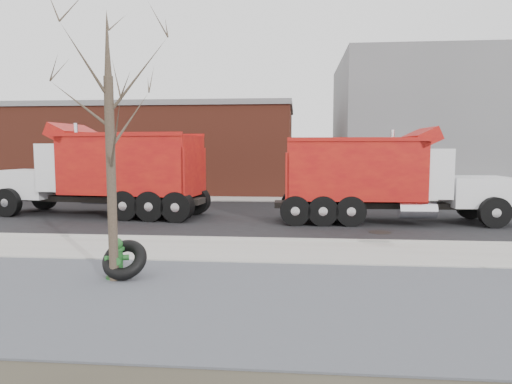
# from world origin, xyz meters

# --- Properties ---
(ground) EXTENTS (120.00, 120.00, 0.00)m
(ground) POSITION_xyz_m (0.00, 0.00, 0.00)
(ground) COLOR #383328
(ground) RESTS_ON ground
(gravel_verge) EXTENTS (60.00, 5.00, 0.03)m
(gravel_verge) POSITION_xyz_m (0.00, -3.50, 0.01)
(gravel_verge) COLOR slate
(gravel_verge) RESTS_ON ground
(sidewalk) EXTENTS (60.00, 2.50, 0.06)m
(sidewalk) POSITION_xyz_m (0.00, 0.25, 0.03)
(sidewalk) COLOR #9E9B93
(sidewalk) RESTS_ON ground
(curb) EXTENTS (60.00, 0.15, 0.11)m
(curb) POSITION_xyz_m (0.00, 1.55, 0.06)
(curb) COLOR #9E9B93
(curb) RESTS_ON ground
(road) EXTENTS (60.00, 9.40, 0.02)m
(road) POSITION_xyz_m (0.00, 6.30, 0.01)
(road) COLOR black
(road) RESTS_ON ground
(far_sidewalk) EXTENTS (60.00, 2.00, 0.06)m
(far_sidewalk) POSITION_xyz_m (0.00, 12.00, 0.03)
(far_sidewalk) COLOR #9E9B93
(far_sidewalk) RESTS_ON ground
(building_grey) EXTENTS (12.00, 10.00, 8.00)m
(building_grey) POSITION_xyz_m (9.00, 18.00, 4.00)
(building_grey) COLOR gray
(building_grey) RESTS_ON ground
(building_brick) EXTENTS (20.20, 8.20, 5.30)m
(building_brick) POSITION_xyz_m (-10.00, 17.00, 2.65)
(building_brick) COLOR maroon
(building_brick) RESTS_ON ground
(bare_tree) EXTENTS (3.20, 3.20, 5.20)m
(bare_tree) POSITION_xyz_m (-3.20, -2.60, 3.30)
(bare_tree) COLOR #382D23
(bare_tree) RESTS_ON ground
(fire_hydrant) EXTENTS (0.48, 0.48, 0.86)m
(fire_hydrant) POSITION_xyz_m (-3.20, -2.43, 0.39)
(fire_hydrant) COLOR #2B702C
(fire_hydrant) RESTS_ON ground
(truck_tire) EXTENTS (0.92, 0.82, 0.82)m
(truck_tire) POSITION_xyz_m (-3.05, -2.40, 0.40)
(truck_tire) COLOR black
(truck_tire) RESTS_ON ground
(dump_truck_red_a) EXTENTS (8.19, 2.42, 3.30)m
(dump_truck_red_a) POSITION_xyz_m (3.38, 5.29, 1.68)
(dump_truck_red_a) COLOR black
(dump_truck_red_a) RESTS_ON ground
(dump_truck_red_b) EXTENTS (8.46, 3.28, 3.54)m
(dump_truck_red_b) POSITION_xyz_m (-6.95, 5.94, 1.80)
(dump_truck_red_b) COLOR black
(dump_truck_red_b) RESTS_ON ground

